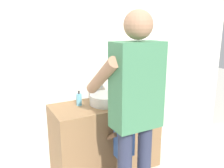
# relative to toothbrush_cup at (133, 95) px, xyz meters

# --- Properties ---
(back_wall) EXTENTS (4.40, 0.08, 2.70)m
(back_wall) POSITION_rel_toothbrush_cup_xyz_m (-0.34, 0.35, 0.49)
(back_wall) COLOR silver
(back_wall) RESTS_ON ground
(vanity_cabinet) EXTENTS (1.21, 0.54, 0.81)m
(vanity_cabinet) POSITION_rel_toothbrush_cup_xyz_m (-0.34, 0.03, -0.46)
(vanity_cabinet) COLOR olive
(vanity_cabinet) RESTS_ON ground
(sink_basin) EXTENTS (0.38, 0.38, 0.11)m
(sink_basin) POSITION_rel_toothbrush_cup_xyz_m (-0.34, 0.01, 0.01)
(sink_basin) COLOR silver
(sink_basin) RESTS_ON vanity_cabinet
(faucet) EXTENTS (0.18, 0.14, 0.18)m
(faucet) POSITION_rel_toothbrush_cup_xyz_m (-0.34, 0.23, 0.03)
(faucet) COLOR #B7BABF
(faucet) RESTS_ON vanity_cabinet
(toothbrush_cup) EXTENTS (0.07, 0.07, 0.21)m
(toothbrush_cup) POSITION_rel_toothbrush_cup_xyz_m (0.00, 0.00, 0.00)
(toothbrush_cup) COLOR silver
(toothbrush_cup) RESTS_ON vanity_cabinet
(soap_bottle) EXTENTS (0.06, 0.06, 0.16)m
(soap_bottle) POSITION_rel_toothbrush_cup_xyz_m (-0.63, 0.11, 0.02)
(soap_bottle) COLOR #66B2D1
(soap_bottle) RESTS_ON vanity_cabinet
(child_toddler) EXTENTS (0.25, 0.25, 0.82)m
(child_toddler) POSITION_rel_toothbrush_cup_xyz_m (-0.34, -0.37, -0.37)
(child_toddler) COLOR #47474C
(child_toddler) RESTS_ON ground
(adult_parent) EXTENTS (0.55, 0.58, 1.79)m
(adult_parent) POSITION_rel_toothbrush_cup_xyz_m (-0.41, -0.65, 0.21)
(adult_parent) COLOR #2D334C
(adult_parent) RESTS_ON ground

